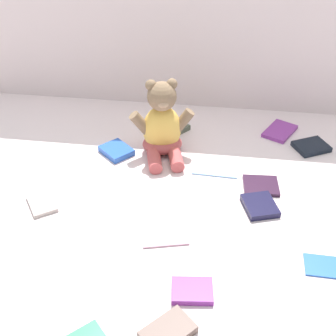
# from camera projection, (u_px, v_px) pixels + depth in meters

# --- Properties ---
(ground_plane) EXTENTS (3.20, 3.20, 0.00)m
(ground_plane) POSITION_uv_depth(u_px,v_px,m) (180.00, 176.00, 1.34)
(ground_plane) COLOR silver
(backdrop_drape) EXTENTS (1.73, 0.03, 0.64)m
(backdrop_drape) POSITION_uv_depth(u_px,v_px,m) (196.00, 20.00, 1.52)
(backdrop_drape) COLOR beige
(backdrop_drape) RESTS_ON ground_plane
(teddy_bear) EXTENTS (0.21, 0.20, 0.25)m
(teddy_bear) POSITION_uv_depth(u_px,v_px,m) (162.00, 127.00, 1.39)
(teddy_bear) COLOR #E5B24C
(teddy_bear) RESTS_ON ground_plane
(book_case_0) EXTENTS (0.12, 0.12, 0.02)m
(book_case_0) POSITION_uv_depth(u_px,v_px,m) (168.00, 332.00, 0.90)
(book_case_0) COLOR brown
(book_case_0) RESTS_ON ground_plane
(book_case_1) EXTENTS (0.13, 0.09, 0.01)m
(book_case_1) POSITION_uv_depth(u_px,v_px,m) (165.00, 236.00, 1.13)
(book_case_1) COLOR #A97A8E
(book_case_1) RESTS_ON ground_plane
(book_case_2) EXTENTS (0.14, 0.10, 0.01)m
(book_case_2) POSITION_uv_depth(u_px,v_px,m) (216.00, 167.00, 1.37)
(book_case_2) COLOR #89B6E6
(book_case_2) RESTS_ON ground_plane
(book_case_3) EXTENTS (0.13, 0.12, 0.02)m
(book_case_3) POSITION_uv_depth(u_px,v_px,m) (311.00, 147.00, 1.45)
(book_case_3) COLOR black
(book_case_3) RESTS_ON ground_plane
(book_case_4) EXTENTS (0.13, 0.13, 0.02)m
(book_case_4) POSITION_uv_depth(u_px,v_px,m) (172.00, 127.00, 1.55)
(book_case_4) COLOR #4A5241
(book_case_4) RESTS_ON ground_plane
(book_case_5) EXTENTS (0.12, 0.12, 0.02)m
(book_case_5) POSITION_uv_depth(u_px,v_px,m) (116.00, 151.00, 1.43)
(book_case_5) COLOR blue
(book_case_5) RESTS_ON ground_plane
(book_case_6) EXTENTS (0.13, 0.15, 0.01)m
(book_case_6) POSITION_uv_depth(u_px,v_px,m) (280.00, 131.00, 1.53)
(book_case_6) COLOR #84348E
(book_case_6) RESTS_ON ground_plane
(book_case_7) EXTENTS (0.10, 0.07, 0.01)m
(book_case_7) POSITION_uv_depth(u_px,v_px,m) (326.00, 266.00, 1.05)
(book_case_7) COLOR blue
(book_case_7) RESTS_ON ground_plane
(book_case_8) EXTENTS (0.11, 0.12, 0.02)m
(book_case_8) POSITION_uv_depth(u_px,v_px,m) (260.00, 206.00, 1.22)
(book_case_8) COLOR #161432
(book_case_8) RESTS_ON ground_plane
(book_case_10) EXTENTS (0.11, 0.09, 0.01)m
(book_case_10) POSITION_uv_depth(u_px,v_px,m) (261.00, 186.00, 1.29)
(book_case_10) COLOR black
(book_case_10) RESTS_ON ground_plane
(book_case_11) EXTENTS (0.11, 0.12, 0.01)m
(book_case_11) POSITION_uv_depth(u_px,v_px,m) (42.00, 204.00, 1.23)
(book_case_11) COLOR #A59791
(book_case_11) RESTS_ON ground_plane
(book_case_12) EXTENTS (0.10, 0.08, 0.02)m
(book_case_12) POSITION_uv_depth(u_px,v_px,m) (192.00, 291.00, 0.99)
(book_case_12) COLOR #7D2A8E
(book_case_12) RESTS_ON ground_plane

